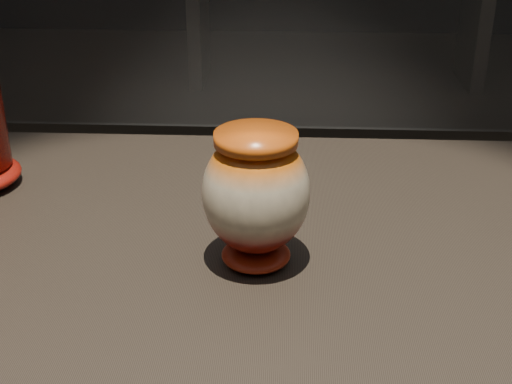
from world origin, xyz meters
TOP-DOWN VIEW (x-y plane):
  - main_vase at (-0.03, -0.01)m, footprint 0.13×0.13m

SIDE VIEW (x-z plane):
  - main_vase at x=-0.03m, z-range 0.91..1.08m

